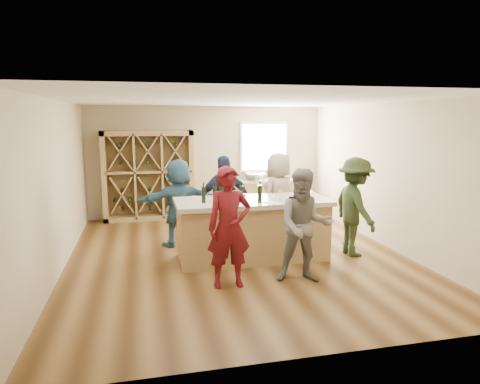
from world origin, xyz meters
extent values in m
cube|color=brown|center=(0.00, 0.00, -0.05)|extent=(6.00, 7.00, 0.10)
cube|color=white|center=(0.00, 0.00, 2.85)|extent=(6.00, 7.00, 0.10)
cube|color=tan|center=(0.00, 3.55, 1.40)|extent=(6.00, 0.10, 2.80)
cube|color=tan|center=(0.00, -3.55, 1.40)|extent=(6.00, 0.10, 2.80)
cube|color=tan|center=(-3.05, 0.00, 1.40)|extent=(0.10, 7.00, 2.80)
cube|color=tan|center=(3.05, 0.00, 1.40)|extent=(0.10, 7.00, 2.80)
cube|color=white|center=(1.50, 3.47, 1.75)|extent=(1.30, 0.06, 1.30)
cube|color=white|center=(1.50, 3.44, 1.75)|extent=(1.18, 0.01, 1.18)
cube|color=#A2854D|center=(-1.50, 3.27, 1.10)|extent=(2.20, 0.45, 2.20)
cube|color=#A2854D|center=(1.40, 3.20, 0.43)|extent=(1.60, 0.58, 0.86)
cube|color=#BCAF9A|center=(1.40, 3.20, 0.89)|extent=(1.70, 0.62, 0.06)
imported|color=silver|center=(1.20, 3.20, 1.01)|extent=(0.54, 0.54, 0.19)
cylinder|color=silver|center=(1.20, 3.38, 1.07)|extent=(0.02, 0.02, 0.30)
cube|color=#A2854D|center=(0.23, -0.21, 0.50)|extent=(2.60, 1.00, 1.00)
cube|color=#BCAF9A|center=(0.23, -0.21, 1.04)|extent=(2.72, 1.12, 0.08)
cylinder|color=black|center=(-0.65, -0.32, 1.22)|extent=(0.09, 0.09, 0.27)
cylinder|color=black|center=(-0.48, -0.43, 1.22)|extent=(0.09, 0.09, 0.29)
cylinder|color=black|center=(-0.33, -0.31, 1.22)|extent=(0.07, 0.07, 0.27)
cylinder|color=black|center=(-0.16, -0.44, 1.21)|extent=(0.08, 0.08, 0.27)
cylinder|color=black|center=(0.00, -0.35, 1.22)|extent=(0.09, 0.09, 0.27)
cone|color=white|center=(-0.04, -0.69, 1.18)|extent=(0.09, 0.09, 0.19)
cone|color=white|center=(0.48, -0.69, 1.16)|extent=(0.08, 0.08, 0.16)
cone|color=white|center=(0.90, -0.67, 1.16)|extent=(0.08, 0.08, 0.16)
cone|color=white|center=(0.69, -0.37, 1.17)|extent=(0.07, 0.07, 0.18)
cone|color=white|center=(1.21, -0.50, 1.17)|extent=(0.08, 0.08, 0.17)
cube|color=white|center=(-0.08, -0.62, 1.08)|extent=(0.31, 0.35, 0.00)
cube|color=white|center=(0.45, -0.61, 1.08)|extent=(0.30, 0.36, 0.00)
cube|color=white|center=(1.13, -0.54, 1.08)|extent=(0.20, 0.27, 0.00)
imported|color=#590F14|center=(-0.43, -1.39, 0.91)|extent=(0.67, 0.50, 1.81)
imported|color=slate|center=(0.73, -1.44, 0.88)|extent=(0.94, 0.65, 1.75)
imported|color=#263319|center=(2.11, -0.42, 0.90)|extent=(0.58, 1.18, 1.81)
imported|color=#191E38|center=(-0.09, 0.70, 0.89)|extent=(1.06, 0.56, 1.79)
imported|color=gray|center=(1.04, 0.76, 0.91)|extent=(1.06, 0.98, 1.81)
imported|color=#335972|center=(-0.98, 0.90, 0.86)|extent=(1.69, 0.90, 1.73)
cylinder|color=black|center=(0.28, -0.51, 1.23)|extent=(0.07, 0.07, 0.30)
camera|label=1|loc=(-1.64, -7.39, 2.49)|focal=32.00mm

